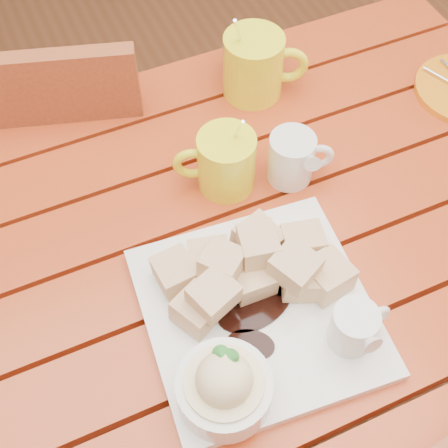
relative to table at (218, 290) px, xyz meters
name	(u,v)px	position (x,y,z in m)	size (l,w,h in m)	color
ground	(220,417)	(0.00, 0.00, -0.64)	(5.00, 5.00, 0.00)	brown
table	(218,290)	(0.00, 0.00, 0.00)	(1.20, 0.79, 0.75)	#AF3016
dessert_plate	(253,318)	(0.00, -0.13, 0.14)	(0.31, 0.31, 0.12)	white
coffee_mug_left	(224,161)	(0.06, 0.11, 0.16)	(0.12, 0.09, 0.14)	yellow
coffee_mug_right	(255,65)	(0.19, 0.27, 0.16)	(0.14, 0.10, 0.17)	yellow
cream_pitcher	(293,157)	(0.16, 0.08, 0.15)	(0.10, 0.09, 0.08)	white
sugar_caddy	(253,57)	(0.21, 0.32, 0.14)	(0.09, 0.09, 0.09)	black
chair_far	(54,170)	(-0.17, 0.47, -0.15)	(0.52, 0.52, 0.88)	brown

